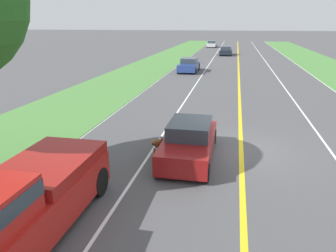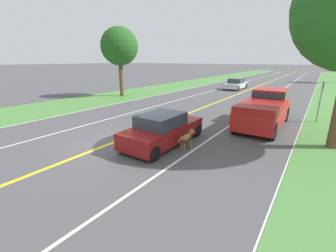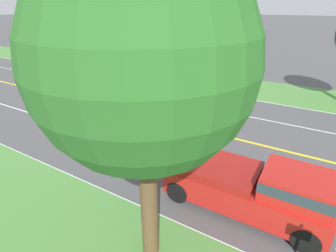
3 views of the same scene
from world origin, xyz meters
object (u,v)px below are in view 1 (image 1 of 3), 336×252
Objects in this scene: dog at (157,144)px; car_trailing_mid at (226,51)px; car_trailing_far at (212,44)px; ego_car at (189,142)px; car_trailing_near at (189,65)px; pickup_truck at (18,203)px.

car_trailing_mid is (-1.24, -41.68, 0.12)m from dog.
car_trailing_far is (2.12, -57.91, 0.11)m from dog.
car_trailing_far is at bearing -86.71° from ego_car.
ego_car is at bearing -168.25° from dog.
car_trailing_near is 35.33m from car_trailing_far.
car_trailing_far is (0.19, -63.48, -0.38)m from pickup_truck.
ego_car is at bearing 89.95° from car_trailing_mid.
ego_car is 0.96× the size of car_trailing_mid.
ego_car is at bearing 97.92° from car_trailing_near.
car_trailing_near is at bearing -90.01° from pickup_truck.
dog is 41.70m from car_trailing_mid.
dog is at bearing -109.05° from pickup_truck.
car_trailing_near reaches higher than car_trailing_far.
car_trailing_near is (3.13, -22.47, 0.00)m from ego_car.
pickup_truck reaches higher than car_trailing_near.
car_trailing_mid is at bearing -90.05° from ego_car.
car_trailing_mid is (-3.17, -47.26, -0.37)m from pickup_truck.
ego_car is 3.76× the size of dog.
car_trailing_mid is at bearing -99.40° from car_trailing_near.
ego_car is 22.69m from car_trailing_near.
dog is 0.21× the size of pickup_truck.
car_trailing_mid reaches higher than dog.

